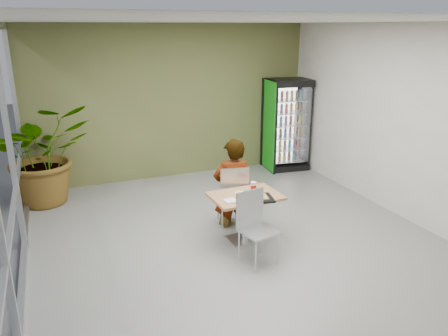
# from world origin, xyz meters

# --- Properties ---
(ground) EXTENTS (7.00, 7.00, 0.00)m
(ground) POSITION_xyz_m (0.00, 0.00, 0.00)
(ground) COLOR gray
(ground) RESTS_ON ground
(room_envelope) EXTENTS (6.00, 7.00, 3.20)m
(room_envelope) POSITION_xyz_m (0.00, 0.00, 1.60)
(room_envelope) COLOR silver
(room_envelope) RESTS_ON ground
(storefront_frame) EXTENTS (0.10, 7.00, 3.20)m
(storefront_frame) POSITION_xyz_m (-3.00, 0.00, 1.60)
(storefront_frame) COLOR #B8BABD
(storefront_frame) RESTS_ON ground
(dining_table) EXTENTS (1.05, 0.76, 0.75)m
(dining_table) POSITION_xyz_m (0.12, 0.10, 0.54)
(dining_table) COLOR tan
(dining_table) RESTS_ON ground
(chair_far) EXTENTS (0.53, 0.54, 1.03)m
(chair_far) POSITION_xyz_m (0.16, 0.65, 0.60)
(chair_far) COLOR #B8BABD
(chair_far) RESTS_ON ground
(chair_near) EXTENTS (0.53, 0.53, 1.01)m
(chair_near) POSITION_xyz_m (-0.00, -0.46, 0.59)
(chair_near) COLOR #B8BABD
(chair_near) RESTS_ON ground
(seated_woman) EXTENTS (0.71, 0.53, 1.76)m
(seated_woman) POSITION_xyz_m (0.18, 0.71, 0.58)
(seated_woman) COLOR black
(seated_woman) RESTS_ON ground
(pizza_plate) EXTENTS (0.30, 0.28, 0.03)m
(pizza_plate) POSITION_xyz_m (0.09, 0.16, 0.77)
(pizza_plate) COLOR silver
(pizza_plate) RESTS_ON dining_table
(soda_cup) EXTENTS (0.09, 0.09, 0.15)m
(soda_cup) POSITION_xyz_m (0.29, 0.18, 0.82)
(soda_cup) COLOR silver
(soda_cup) RESTS_ON dining_table
(napkin_stack) EXTENTS (0.17, 0.17, 0.02)m
(napkin_stack) POSITION_xyz_m (-0.19, -0.05, 0.76)
(napkin_stack) COLOR silver
(napkin_stack) RESTS_ON dining_table
(cafeteria_tray) EXTENTS (0.54, 0.44, 0.03)m
(cafeteria_tray) POSITION_xyz_m (0.19, -0.12, 0.76)
(cafeteria_tray) COLOR black
(cafeteria_tray) RESTS_ON dining_table
(beverage_fridge) EXTENTS (1.01, 0.82, 2.03)m
(beverage_fridge) POSITION_xyz_m (2.51, 3.05, 1.02)
(beverage_fridge) COLOR black
(beverage_fridge) RESTS_ON ground
(potted_plant) EXTENTS (1.99, 1.84, 1.84)m
(potted_plant) POSITION_xyz_m (-2.63, 2.91, 0.92)
(potted_plant) COLOR #2C6F32
(potted_plant) RESTS_ON ground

